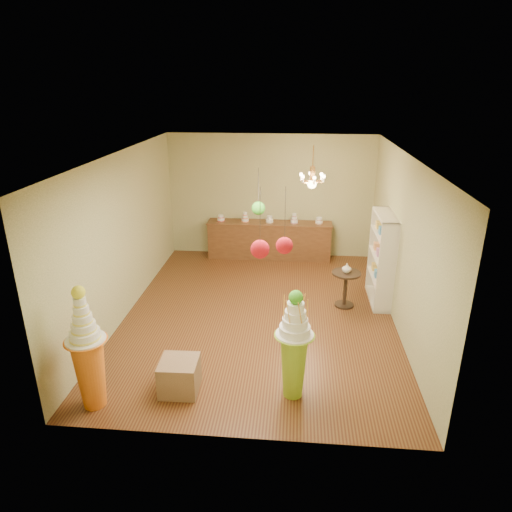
# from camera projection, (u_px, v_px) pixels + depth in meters

# --- Properties ---
(floor) EXTENTS (6.50, 6.50, 0.00)m
(floor) POSITION_uv_depth(u_px,v_px,m) (259.00, 314.00, 8.70)
(floor) COLOR #542F17
(floor) RESTS_ON ground
(ceiling) EXTENTS (6.50, 6.50, 0.00)m
(ceiling) POSITION_uv_depth(u_px,v_px,m) (260.00, 155.00, 7.62)
(ceiling) COLOR silver
(ceiling) RESTS_ON ground
(wall_back) EXTENTS (5.00, 0.04, 3.00)m
(wall_back) POSITION_uv_depth(u_px,v_px,m) (270.00, 196.00, 11.18)
(wall_back) COLOR tan
(wall_back) RESTS_ON ground
(wall_front) EXTENTS (5.00, 0.04, 3.00)m
(wall_front) POSITION_uv_depth(u_px,v_px,m) (235.00, 333.00, 5.14)
(wall_front) COLOR tan
(wall_front) RESTS_ON ground
(wall_left) EXTENTS (0.04, 6.50, 3.00)m
(wall_left) POSITION_uv_depth(u_px,v_px,m) (124.00, 235.00, 8.37)
(wall_left) COLOR tan
(wall_left) RESTS_ON ground
(wall_right) EXTENTS (0.04, 6.50, 3.00)m
(wall_right) POSITION_uv_depth(u_px,v_px,m) (402.00, 244.00, 7.95)
(wall_right) COLOR tan
(wall_right) RESTS_ON ground
(pedestal_green) EXTENTS (0.59, 0.59, 1.62)m
(pedestal_green) POSITION_uv_depth(u_px,v_px,m) (294.00, 352.00, 6.21)
(pedestal_green) COLOR #89B428
(pedestal_green) RESTS_ON floor
(pedestal_orange) EXTENTS (0.58, 0.58, 1.79)m
(pedestal_orange) POSITION_uv_depth(u_px,v_px,m) (89.00, 362.00, 6.03)
(pedestal_orange) COLOR orange
(pedestal_orange) RESTS_ON floor
(burlap_riser) EXTENTS (0.55, 0.55, 0.49)m
(burlap_riser) POSITION_uv_depth(u_px,v_px,m) (180.00, 376.00, 6.47)
(burlap_riser) COLOR #816146
(burlap_riser) RESTS_ON floor
(sideboard) EXTENTS (3.04, 0.54, 1.16)m
(sideboard) POSITION_uv_depth(u_px,v_px,m) (269.00, 239.00, 11.29)
(sideboard) COLOR brown
(sideboard) RESTS_ON floor
(shelving_unit) EXTENTS (0.33, 1.20, 1.80)m
(shelving_unit) POSITION_uv_depth(u_px,v_px,m) (382.00, 258.00, 8.92)
(shelving_unit) COLOR beige
(shelving_unit) RESTS_ON floor
(round_table) EXTENTS (0.73, 0.73, 0.71)m
(round_table) POSITION_uv_depth(u_px,v_px,m) (345.00, 284.00, 8.84)
(round_table) COLOR black
(round_table) RESTS_ON floor
(vase) EXTENTS (0.23, 0.23, 0.18)m
(vase) POSITION_uv_depth(u_px,v_px,m) (347.00, 268.00, 8.72)
(vase) COLOR beige
(vase) RESTS_ON round_table
(pom_red_left) EXTENTS (0.23, 0.23, 0.90)m
(pom_red_left) POSITION_uv_depth(u_px,v_px,m) (260.00, 249.00, 5.61)
(pom_red_left) COLOR #3A312A
(pom_red_left) RESTS_ON ceiling
(pom_green_mid) EXTENTS (0.20, 0.20, 0.70)m
(pom_green_mid) POSITION_uv_depth(u_px,v_px,m) (258.00, 208.00, 6.69)
(pom_green_mid) COLOR #3A312A
(pom_green_mid) RESTS_ON ceiling
(pom_red_right) EXTENTS (0.21, 0.21, 0.84)m
(pom_red_right) POSITION_uv_depth(u_px,v_px,m) (284.00, 245.00, 5.60)
(pom_red_right) COLOR #3A312A
(pom_red_right) RESTS_ON ceiling
(chandelier) EXTENTS (0.72, 0.72, 0.85)m
(chandelier) POSITION_uv_depth(u_px,v_px,m) (312.00, 181.00, 8.96)
(chandelier) COLOR #E79D51
(chandelier) RESTS_ON ceiling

